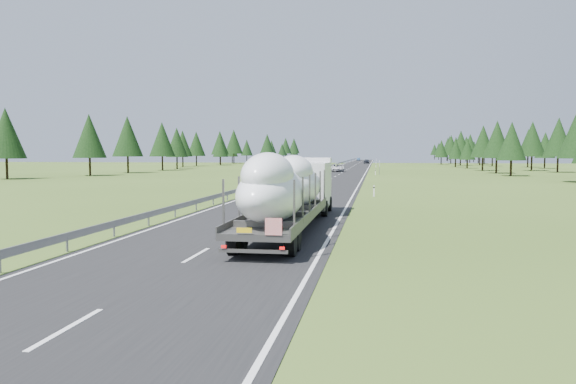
# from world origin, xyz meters

# --- Properties ---
(ground) EXTENTS (400.00, 400.00, 0.00)m
(ground) POSITION_xyz_m (0.00, 0.00, 0.00)
(ground) COLOR #39511B
(ground) RESTS_ON ground
(road_surface) EXTENTS (10.00, 400.00, 0.02)m
(road_surface) POSITION_xyz_m (0.00, 100.00, 0.01)
(road_surface) COLOR black
(road_surface) RESTS_ON ground
(guardrail) EXTENTS (0.10, 400.00, 0.76)m
(guardrail) POSITION_xyz_m (-5.30, 99.94, 0.60)
(guardrail) COLOR slate
(guardrail) RESTS_ON ground
(marker_posts) EXTENTS (0.13, 350.08, 1.00)m
(marker_posts) POSITION_xyz_m (6.50, 155.00, 0.54)
(marker_posts) COLOR silver
(marker_posts) RESTS_ON ground
(highway_sign) EXTENTS (0.08, 0.90, 2.60)m
(highway_sign) POSITION_xyz_m (7.20, 80.00, 1.81)
(highway_sign) COLOR slate
(highway_sign) RESTS_ON ground
(tree_line_right) EXTENTS (27.14, 355.55, 12.57)m
(tree_line_right) POSITION_xyz_m (39.69, 125.93, 6.82)
(tree_line_right) COLOR black
(tree_line_right) RESTS_ON ground
(tree_line_left) EXTENTS (14.15, 355.50, 12.54)m
(tree_line_left) POSITION_xyz_m (-43.84, 145.92, 6.93)
(tree_line_left) COLOR black
(tree_line_left) RESTS_ON ground
(boat_truck) EXTENTS (2.72, 19.20, 3.91)m
(boat_truck) POSITION_xyz_m (2.46, 7.68, 2.13)
(boat_truck) COLOR silver
(boat_truck) RESTS_ON ground
(distant_van) EXTENTS (3.10, 6.07, 1.64)m
(distant_van) POSITION_xyz_m (-1.19, 95.42, 0.82)
(distant_van) COLOR silver
(distant_van) RESTS_ON ground
(distant_car_dark) EXTENTS (2.18, 4.84, 1.61)m
(distant_car_dark) POSITION_xyz_m (3.04, 185.65, 0.81)
(distant_car_dark) COLOR black
(distant_car_dark) RESTS_ON ground
(distant_car_blue) EXTENTS (1.62, 4.48, 1.47)m
(distant_car_blue) POSITION_xyz_m (-2.18, 258.86, 0.73)
(distant_car_blue) COLOR navy
(distant_car_blue) RESTS_ON ground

